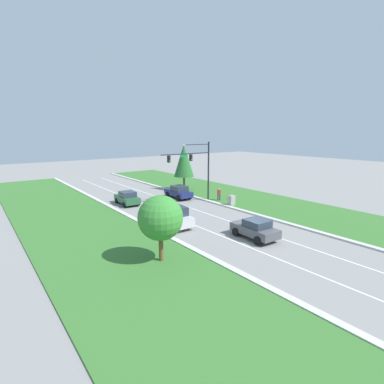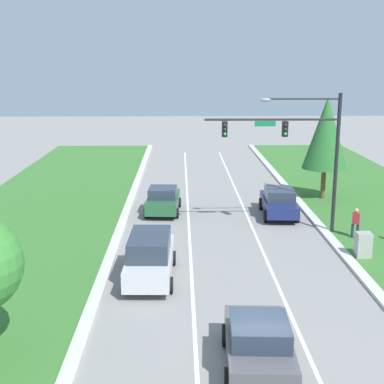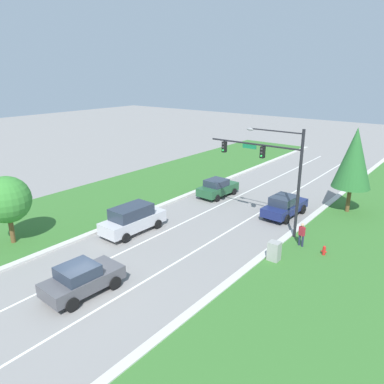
# 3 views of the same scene
# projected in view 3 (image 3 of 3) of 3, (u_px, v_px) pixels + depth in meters

# --- Properties ---
(ground_plane) EXTENTS (160.00, 160.00, 0.00)m
(ground_plane) POSITION_uv_depth(u_px,v_px,m) (84.00, 292.00, 19.77)
(ground_plane) COLOR gray
(curb_strip_right) EXTENTS (0.50, 90.00, 0.15)m
(curb_strip_right) POSITION_uv_depth(u_px,v_px,m) (163.00, 335.00, 16.45)
(curb_strip_right) COLOR beige
(curb_strip_right) RESTS_ON ground_plane
(curb_strip_left) EXTENTS (0.50, 90.00, 0.15)m
(curb_strip_left) POSITION_uv_depth(u_px,v_px,m) (27.00, 259.00, 23.04)
(curb_strip_left) COLOR beige
(curb_strip_left) RESTS_ON ground_plane
(lane_stripe_inner_left) EXTENTS (0.14, 81.00, 0.01)m
(lane_stripe_inner_left) POSITION_uv_depth(u_px,v_px,m) (64.00, 281.00, 20.82)
(lane_stripe_inner_left) COLOR white
(lane_stripe_inner_left) RESTS_ON ground_plane
(lane_stripe_inner_right) EXTENTS (0.14, 81.00, 0.01)m
(lane_stripe_inner_right) POSITION_uv_depth(u_px,v_px,m) (106.00, 304.00, 18.72)
(lane_stripe_inner_right) COLOR white
(lane_stripe_inner_right) RESTS_ON ground_plane
(traffic_signal_mast) EXTENTS (7.15, 0.41, 7.59)m
(traffic_signal_mast) POSITION_uv_depth(u_px,v_px,m) (272.00, 163.00, 25.79)
(traffic_signal_mast) COLOR black
(traffic_signal_mast) RESTS_ON ground_plane
(silver_suv) EXTENTS (2.17, 5.03, 2.00)m
(silver_suv) POSITION_uv_depth(u_px,v_px,m) (133.00, 219.00, 26.82)
(silver_suv) COLOR silver
(silver_suv) RESTS_ON ground_plane
(navy_sedan) EXTENTS (2.24, 4.68, 1.73)m
(navy_sedan) POSITION_uv_depth(u_px,v_px,m) (284.00, 206.00, 29.81)
(navy_sedan) COLOR navy
(navy_sedan) RESTS_ON ground_plane
(graphite_sedan) EXTENTS (2.29, 4.24, 1.67)m
(graphite_sedan) POSITION_uv_depth(u_px,v_px,m) (82.00, 279.00, 19.40)
(graphite_sedan) COLOR #4C4C51
(graphite_sedan) RESTS_ON ground_plane
(forest_sedan) EXTENTS (2.24, 4.29, 1.64)m
(forest_sedan) POSITION_uv_depth(u_px,v_px,m) (218.00, 188.00, 34.63)
(forest_sedan) COLOR #235633
(forest_sedan) RESTS_ON ground_plane
(utility_cabinet) EXTENTS (0.70, 0.60, 1.28)m
(utility_cabinet) POSITION_uv_depth(u_px,v_px,m) (274.00, 252.00, 22.77)
(utility_cabinet) COLOR #9E9E99
(utility_cabinet) RESTS_ON ground_plane
(pedestrian) EXTENTS (0.43, 0.33, 1.69)m
(pedestrian) POSITION_uv_depth(u_px,v_px,m) (302.00, 234.00, 24.53)
(pedestrian) COLOR #232842
(pedestrian) RESTS_ON ground_plane
(fire_hydrant) EXTENTS (0.34, 0.20, 0.70)m
(fire_hydrant) POSITION_uv_depth(u_px,v_px,m) (324.00, 251.00, 23.51)
(fire_hydrant) COLOR red
(fire_hydrant) RESTS_ON ground_plane
(conifer_near_right_tree) EXTENTS (3.01, 3.01, 6.99)m
(conifer_near_right_tree) POSITION_uv_depth(u_px,v_px,m) (354.00, 158.00, 29.51)
(conifer_near_right_tree) COLOR brown
(conifer_near_right_tree) RESTS_ON ground_plane
(oak_near_left_tree) EXTENTS (3.10, 3.10, 4.68)m
(oak_near_left_tree) POSITION_uv_depth(u_px,v_px,m) (7.00, 200.00, 24.38)
(oak_near_left_tree) COLOR brown
(oak_near_left_tree) RESTS_ON ground_plane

